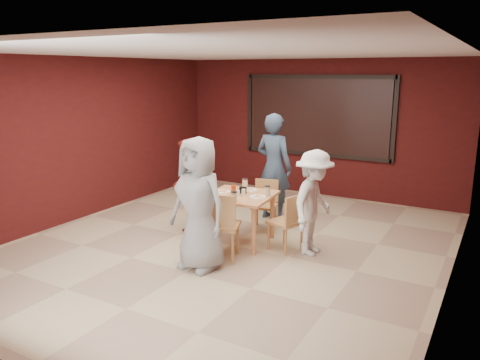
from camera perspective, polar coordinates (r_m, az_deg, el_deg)
The scene contains 11 objects.
floor at distance 7.10m, azimuth -1.17°, elevation -7.91°, with size 7.00×7.00×0.00m, color #C6B389.
window_blinds at distance 9.79m, azimuth 9.31°, elevation 7.69°, with size 3.00×0.02×1.50m, color black.
dining_table at distance 7.01m, azimuth -0.02°, elevation -2.51°, with size 1.05×1.05×0.91m.
chair_front at distance 6.36m, azimuth -2.42°, elevation -5.23°, with size 0.59×0.59×0.97m.
chair_back at distance 7.72m, azimuth 3.09°, elevation -2.63°, with size 0.47×0.47×0.81m.
chair_left at distance 7.49m, azimuth -5.20°, elevation -2.96°, with size 0.48×0.48×0.85m.
chair_right at distance 6.74m, azimuth 6.02°, elevation -4.79°, with size 0.52×0.52×0.86m.
diner_front at distance 6.06m, azimuth -5.06°, elevation -2.94°, with size 0.86×0.56×1.76m, color gray.
diner_back at distance 8.12m, azimuth 4.16°, elevation 1.60°, with size 0.68×0.45×1.86m, color #314257.
diner_left at distance 7.67m, azimuth -6.42°, elevation -0.53°, with size 0.73×0.57×1.50m, color maroon.
diner_right at distance 6.63m, azimuth 8.98°, elevation -2.78°, with size 0.97×0.56×1.50m, color white.
Camera 1 is at (3.42, -5.68, 2.55)m, focal length 35.00 mm.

